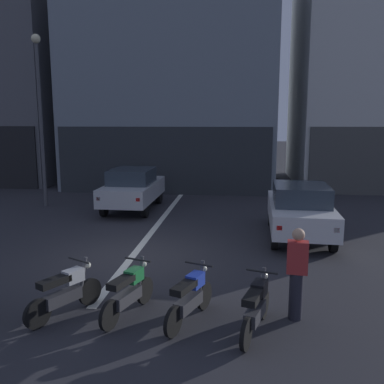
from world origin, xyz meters
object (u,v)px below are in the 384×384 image
street_lamp (40,104)px  motorcycle_black_row_right_mid (256,307)px  car_white_parked_kerbside (300,209)px  motorcycle_blue_row_centre (190,297)px  car_silver_crossing_near (133,188)px  motorcycle_green_row_left_mid (129,291)px  person_by_motorcycles (297,273)px  motorcycle_silver_row_leftmost (65,292)px

street_lamp → motorcycle_black_row_right_mid: size_ratio=4.19×
car_white_parked_kerbside → motorcycle_blue_row_centre: bearing=-115.2°
car_silver_crossing_near → car_white_parked_kerbside: bearing=-29.0°
motorcycle_green_row_left_mid → person_by_motorcycles: (2.99, 0.21, 0.40)m
motorcycle_silver_row_leftmost → motorcycle_black_row_right_mid: same height
car_white_parked_kerbside → motorcycle_black_row_right_mid: 6.07m
motorcycle_black_row_right_mid → motorcycle_green_row_left_mid: bearing=171.1°
motorcycle_silver_row_leftmost → person_by_motorcycles: (4.13, 0.35, 0.40)m
motorcycle_blue_row_centre → motorcycle_green_row_left_mid: bearing=174.7°
person_by_motorcycles → car_white_parked_kerbside: bearing=81.6°
motorcycle_silver_row_leftmost → motorcycle_black_row_right_mid: bearing=-3.7°
motorcycle_blue_row_centre → motorcycle_black_row_right_mid: bearing=-12.5°
motorcycle_black_row_right_mid → person_by_motorcycles: person_by_motorcycles is taller
motorcycle_blue_row_centre → car_silver_crossing_near: bearing=110.5°
car_white_parked_kerbside → person_by_motorcycles: person_by_motorcycles is taller
motorcycle_green_row_left_mid → person_by_motorcycles: size_ratio=0.96×
motorcycle_blue_row_centre → person_by_motorcycles: person_by_motorcycles is taller
person_by_motorcycles → motorcycle_black_row_right_mid: bearing=-141.8°
car_white_parked_kerbside → street_lamp: street_lamp is taller
car_silver_crossing_near → person_by_motorcycles: (5.19, -8.60, -0.03)m
motorcycle_blue_row_centre → person_by_motorcycles: size_ratio=0.95×
car_white_parked_kerbside → motorcycle_blue_row_centre: 6.21m
street_lamp → motorcycle_black_row_right_mid: bearing=-48.8°
car_silver_crossing_near → motorcycle_silver_row_leftmost: bearing=-83.2°
motorcycle_green_row_left_mid → motorcycle_blue_row_centre: bearing=-5.3°
car_silver_crossing_near → street_lamp: size_ratio=0.61×
motorcycle_silver_row_leftmost → motorcycle_green_row_left_mid: same height
car_white_parked_kerbside → motorcycle_silver_row_leftmost: 7.49m
motorcycle_silver_row_leftmost → motorcycle_black_row_right_mid: (3.41, -0.22, 0.00)m
motorcycle_black_row_right_mid → person_by_motorcycles: size_ratio=0.97×
car_silver_crossing_near → person_by_motorcycles: person_by_motorcycles is taller
street_lamp → motorcycle_green_row_left_mid: street_lamp is taller
motorcycle_green_row_left_mid → person_by_motorcycles: 3.03m
car_white_parked_kerbside → car_silver_crossing_near: bearing=151.0°
street_lamp → motorcycle_black_row_right_mid: 13.04m
motorcycle_silver_row_leftmost → person_by_motorcycles: size_ratio=0.90×
car_silver_crossing_near → motorcycle_black_row_right_mid: (4.48, -9.17, -0.43)m
car_white_parked_kerbside → motorcycle_black_row_right_mid: bearing=-104.3°
motorcycle_green_row_left_mid → motorcycle_black_row_right_mid: size_ratio=0.99×
car_silver_crossing_near → motorcycle_blue_row_centre: bearing=-69.5°
car_silver_crossing_near → car_white_parked_kerbside: 6.83m
street_lamp → motorcycle_silver_row_leftmost: 11.02m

